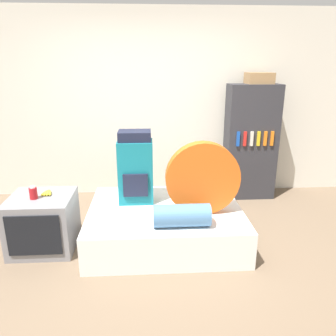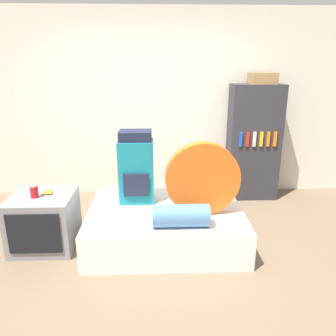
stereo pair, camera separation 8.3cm
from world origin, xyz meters
name	(u,v)px [view 2 (the right image)]	position (x,y,z in m)	size (l,w,h in m)	color
ground_plane	(150,262)	(0.00, 0.00, 0.00)	(16.00, 16.00, 0.00)	brown
wall_back	(150,105)	(0.00, 1.92, 1.30)	(8.00, 0.05, 2.60)	silver
bed	(165,223)	(0.17, 0.45, 0.19)	(1.63, 1.29, 0.38)	white
backpack	(136,168)	(-0.15, 0.65, 0.77)	(0.38, 0.30, 0.80)	#14707F
tent_bag	(202,179)	(0.54, 0.31, 0.76)	(0.76, 0.13, 0.76)	#E05B19
sleeping_roll	(181,216)	(0.30, 0.02, 0.49)	(0.54, 0.22, 0.22)	teal
television	(44,221)	(-1.11, 0.35, 0.29)	(0.64, 0.61, 0.58)	gray
canister	(34,192)	(-1.16, 0.32, 0.64)	(0.08, 0.08, 0.13)	#B2191E
banana_bunch	(48,191)	(-1.05, 0.43, 0.59)	(0.12, 0.16, 0.03)	yellow
bookshelf	(253,143)	(1.44, 1.64, 0.80)	(0.70, 0.37, 1.61)	#2D2D33
cardboard_box	(262,78)	(1.50, 1.67, 1.68)	(0.34, 0.29, 0.15)	#99754C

